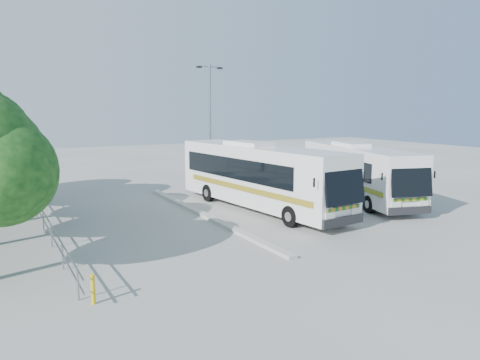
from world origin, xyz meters
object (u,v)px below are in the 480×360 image
lamppost (210,120)px  bollard (93,289)px  coach_main (260,175)px  coach_adjacent (357,171)px

lamppost → bollard: lamppost is taller
coach_main → lamppost: (0.86, 8.26, 2.84)m
coach_main → coach_adjacent: bearing=-9.6°
coach_adjacent → bollard: 19.47m
coach_adjacent → bollard: (-17.57, -8.29, -1.35)m
coach_main → bollard: bearing=-147.4°
lamppost → coach_adjacent: bearing=-63.8°
coach_main → coach_adjacent: size_ratio=1.08×
bollard → coach_main: bearing=38.8°
lamppost → bollard: (-11.67, -16.95, -4.33)m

